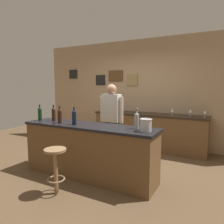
{
  "coord_description": "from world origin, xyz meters",
  "views": [
    {
      "loc": [
        2.04,
        -3.34,
        1.58
      ],
      "look_at": [
        0.01,
        0.45,
        1.05
      ],
      "focal_mm": 33.74,
      "sensor_mm": 36.0,
      "label": 1
    }
  ],
  "objects_px": {
    "wine_bottle_b": "(54,114)",
    "wine_bottle_e": "(137,120)",
    "wine_glass_e": "(205,112)",
    "bartender": "(112,118)",
    "wine_glass_c": "(172,110)",
    "wine_glass_b": "(137,109)",
    "bar_stool": "(56,163)",
    "ice_bucket": "(146,125)",
    "wine_bottle_d": "(74,117)",
    "wine_bottle_c": "(60,116)",
    "wine_glass_d": "(190,111)",
    "wine_bottle_a": "(40,113)",
    "wine_glass_a": "(107,107)"
  },
  "relations": [
    {
      "from": "bar_stool",
      "to": "wine_glass_a",
      "type": "xyz_separation_m",
      "value": [
        -0.66,
        2.69,
        0.55
      ]
    },
    {
      "from": "wine_bottle_c",
      "to": "wine_glass_c",
      "type": "bearing_deg",
      "value": 55.18
    },
    {
      "from": "wine_glass_c",
      "to": "wine_glass_e",
      "type": "bearing_deg",
      "value": -1.65
    },
    {
      "from": "wine_bottle_a",
      "to": "bartender",
      "type": "bearing_deg",
      "value": 36.72
    },
    {
      "from": "wine_bottle_b",
      "to": "wine_glass_e",
      "type": "distance_m",
      "value": 3.22
    },
    {
      "from": "bartender",
      "to": "wine_glass_c",
      "type": "height_order",
      "value": "bartender"
    },
    {
      "from": "bar_stool",
      "to": "wine_glass_b",
      "type": "relative_size",
      "value": 4.39
    },
    {
      "from": "wine_bottle_c",
      "to": "wine_glass_a",
      "type": "height_order",
      "value": "wine_bottle_c"
    },
    {
      "from": "wine_bottle_b",
      "to": "wine_glass_b",
      "type": "xyz_separation_m",
      "value": [
        0.92,
        1.99,
        -0.05
      ]
    },
    {
      "from": "wine_bottle_a",
      "to": "wine_glass_e",
      "type": "bearing_deg",
      "value": 37.36
    },
    {
      "from": "bartender",
      "to": "wine_bottle_c",
      "type": "relative_size",
      "value": 5.29
    },
    {
      "from": "wine_glass_d",
      "to": "wine_bottle_e",
      "type": "bearing_deg",
      "value": -104.3
    },
    {
      "from": "wine_glass_a",
      "to": "bartender",
      "type": "bearing_deg",
      "value": -56.87
    },
    {
      "from": "bartender",
      "to": "wine_glass_a",
      "type": "distance_m",
      "value": 1.4
    },
    {
      "from": "wine_bottle_e",
      "to": "wine_glass_e",
      "type": "height_order",
      "value": "wine_bottle_e"
    },
    {
      "from": "wine_bottle_a",
      "to": "wine_bottle_e",
      "type": "bearing_deg",
      "value": 4.0
    },
    {
      "from": "wine_glass_a",
      "to": "wine_glass_c",
      "type": "relative_size",
      "value": 1.0
    },
    {
      "from": "bartender",
      "to": "wine_glass_e",
      "type": "bearing_deg",
      "value": 37.8
    },
    {
      "from": "wine_bottle_b",
      "to": "wine_glass_c",
      "type": "distance_m",
      "value": 2.72
    },
    {
      "from": "wine_glass_b",
      "to": "wine_glass_c",
      "type": "xyz_separation_m",
      "value": [
        0.86,
        0.07,
        0.0
      ]
    },
    {
      "from": "wine_bottle_d",
      "to": "ice_bucket",
      "type": "distance_m",
      "value": 1.27
    },
    {
      "from": "wine_glass_a",
      "to": "wine_bottle_a",
      "type": "bearing_deg",
      "value": -100.19
    },
    {
      "from": "wine_glass_b",
      "to": "wine_glass_c",
      "type": "bearing_deg",
      "value": 4.6
    },
    {
      "from": "wine_bottle_b",
      "to": "wine_glass_d",
      "type": "bearing_deg",
      "value": 43.65
    },
    {
      "from": "wine_bottle_c",
      "to": "wine_glass_a",
      "type": "distance_m",
      "value": 2.06
    },
    {
      "from": "bartender",
      "to": "wine_bottle_d",
      "type": "xyz_separation_m",
      "value": [
        -0.25,
        -0.89,
        0.12
      ]
    },
    {
      "from": "wine_bottle_e",
      "to": "ice_bucket",
      "type": "relative_size",
      "value": 1.63
    },
    {
      "from": "bar_stool",
      "to": "wine_bottle_e",
      "type": "bearing_deg",
      "value": 41.38
    },
    {
      "from": "bartender",
      "to": "wine_bottle_d",
      "type": "relative_size",
      "value": 5.29
    },
    {
      "from": "ice_bucket",
      "to": "wine_glass_b",
      "type": "relative_size",
      "value": 1.21
    },
    {
      "from": "bar_stool",
      "to": "wine_glass_a",
      "type": "relative_size",
      "value": 4.39
    },
    {
      "from": "wine_glass_b",
      "to": "wine_glass_d",
      "type": "height_order",
      "value": "same"
    },
    {
      "from": "wine_bottle_b",
      "to": "ice_bucket",
      "type": "height_order",
      "value": "wine_bottle_b"
    },
    {
      "from": "wine_bottle_b",
      "to": "wine_glass_c",
      "type": "xyz_separation_m",
      "value": [
        1.78,
        2.06,
        -0.05
      ]
    },
    {
      "from": "bartender",
      "to": "wine_bottle_c",
      "type": "distance_m",
      "value": 1.06
    },
    {
      "from": "bartender",
      "to": "wine_glass_d",
      "type": "height_order",
      "value": "bartender"
    },
    {
      "from": "wine_bottle_e",
      "to": "wine_glass_b",
      "type": "bearing_deg",
      "value": 111.12
    },
    {
      "from": "wine_bottle_a",
      "to": "wine_glass_d",
      "type": "distance_m",
      "value": 3.28
    },
    {
      "from": "ice_bucket",
      "to": "wine_glass_c",
      "type": "height_order",
      "value": "ice_bucket"
    },
    {
      "from": "wine_bottle_c",
      "to": "wine_glass_e",
      "type": "relative_size",
      "value": 1.97
    },
    {
      "from": "bar_stool",
      "to": "wine_bottle_d",
      "type": "distance_m",
      "value": 0.88
    },
    {
      "from": "wine_bottle_b",
      "to": "wine_bottle_d",
      "type": "xyz_separation_m",
      "value": [
        0.59,
        -0.13,
        0.0
      ]
    },
    {
      "from": "bar_stool",
      "to": "ice_bucket",
      "type": "xyz_separation_m",
      "value": [
        1.12,
        0.7,
        0.56
      ]
    },
    {
      "from": "bar_stool",
      "to": "wine_glass_e",
      "type": "xyz_separation_m",
      "value": [
        1.75,
        2.8,
        0.55
      ]
    },
    {
      "from": "wine_glass_a",
      "to": "wine_glass_e",
      "type": "height_order",
      "value": "same"
    },
    {
      "from": "wine_bottle_e",
      "to": "wine_glass_c",
      "type": "bearing_deg",
      "value": 86.73
    },
    {
      "from": "wine_bottle_b",
      "to": "wine_bottle_e",
      "type": "height_order",
      "value": "same"
    },
    {
      "from": "wine_bottle_d",
      "to": "wine_glass_e",
      "type": "distance_m",
      "value": 2.88
    },
    {
      "from": "bartender",
      "to": "wine_bottle_d",
      "type": "distance_m",
      "value": 0.93
    },
    {
      "from": "wine_bottle_e",
      "to": "wine_glass_d",
      "type": "xyz_separation_m",
      "value": [
        0.52,
        2.02,
        -0.05
      ]
    }
  ]
}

